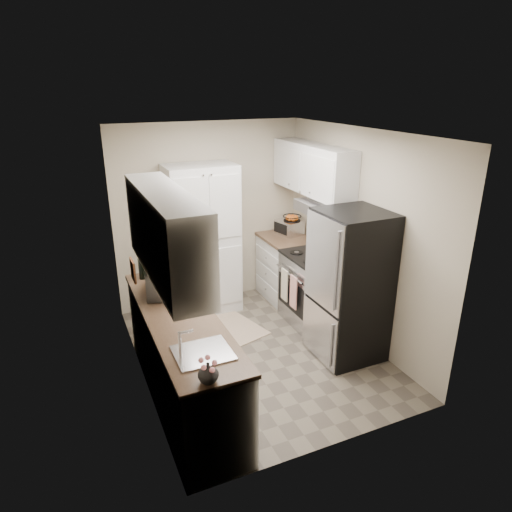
{
  "coord_description": "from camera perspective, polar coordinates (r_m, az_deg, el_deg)",
  "views": [
    {
      "loc": [
        -1.87,
        -4.19,
        2.95
      ],
      "look_at": [
        0.05,
        0.15,
        1.15
      ],
      "focal_mm": 32.0,
      "sensor_mm": 36.0,
      "label": 1
    }
  ],
  "objects": [
    {
      "name": "countertop_right",
      "position": [
        6.43,
        3.88,
        2.17
      ],
      "size": [
        0.63,
        0.83,
        0.04
      ],
      "primitive_type": "cube",
      "color": "brown",
      "rests_on": "base_cabinet_right"
    },
    {
      "name": "toaster_oven",
      "position": [
        6.54,
        4.19,
        3.61
      ],
      "size": [
        0.35,
        0.41,
        0.2
      ],
      "primitive_type": "cube",
      "rotation": [
        0.0,
        0.0,
        0.23
      ],
      "color": "silver",
      "rests_on": "countertop_right"
    },
    {
      "name": "countertop_left",
      "position": [
        4.37,
        -9.54,
        -7.48
      ],
      "size": [
        0.63,
        2.33,
        0.04
      ],
      "primitive_type": "cube",
      "color": "brown",
      "rests_on": "base_cabinet_left"
    },
    {
      "name": "microwave",
      "position": [
        4.77,
        -11.01,
        -2.83
      ],
      "size": [
        0.52,
        0.63,
        0.3
      ],
      "primitive_type": "imported",
      "rotation": [
        0.0,
        0.0,
        1.24
      ],
      "color": "#BCBBC0",
      "rests_on": "countertop_left"
    },
    {
      "name": "ground",
      "position": [
        5.45,
        0.13,
        -11.93
      ],
      "size": [
        3.2,
        3.2,
        0.0
      ],
      "primitive_type": "plane",
      "color": "#665B4C",
      "rests_on": "ground"
    },
    {
      "name": "wine_bottle",
      "position": [
        5.16,
        -14.1,
        -1.25
      ],
      "size": [
        0.08,
        0.08,
        0.3
      ],
      "primitive_type": "cylinder",
      "color": "black",
      "rests_on": "countertop_left"
    },
    {
      "name": "pantry_cabinet",
      "position": [
        6.07,
        -6.66,
        1.94
      ],
      "size": [
        0.9,
        0.55,
        2.0
      ],
      "primitive_type": "cube",
      "color": "silver",
      "rests_on": "ground"
    },
    {
      "name": "refrigerator",
      "position": [
        5.16,
        11.63,
        -3.68
      ],
      "size": [
        0.7,
        0.72,
        1.7
      ],
      "primitive_type": "cube",
      "color": "#B7B7BC",
      "rests_on": "ground"
    },
    {
      "name": "cutting_board",
      "position": [
        5.29,
        -12.83,
        -0.76
      ],
      "size": [
        0.06,
        0.21,
        0.26
      ],
      "primitive_type": "cube",
      "rotation": [
        0.0,
        0.0,
        -0.19
      ],
      "color": "#508B35",
      "rests_on": "countertop_left"
    },
    {
      "name": "flower_vase",
      "position": [
        3.4,
        -5.99,
        -14.3
      ],
      "size": [
        0.17,
        0.17,
        0.16
      ],
      "primitive_type": "imported",
      "rotation": [
        0.0,
        0.0,
        -0.15
      ],
      "color": "beige",
      "rests_on": "countertop_left"
    },
    {
      "name": "base_cabinet_right",
      "position": [
        6.59,
        3.78,
        -1.62
      ],
      "size": [
        0.6,
        0.8,
        0.88
      ],
      "primitive_type": "cube",
      "color": "silver",
      "rests_on": "ground"
    },
    {
      "name": "fruit_basket",
      "position": [
        6.49,
        4.53,
        4.91
      ],
      "size": [
        0.27,
        0.27,
        0.11
      ],
      "primitive_type": null,
      "rotation": [
        0.0,
        0.0,
        0.02
      ],
      "color": "orange",
      "rests_on": "toaster_oven"
    },
    {
      "name": "room_shell",
      "position": [
        4.76,
        -0.0,
        4.66
      ],
      "size": [
        2.64,
        3.24,
        2.52
      ],
      "color": "#B5A992",
      "rests_on": "ground"
    },
    {
      "name": "base_cabinet_left",
      "position": [
        4.6,
        -9.19,
        -12.53
      ],
      "size": [
        0.6,
        2.3,
        0.88
      ],
      "primitive_type": "cube",
      "color": "silver",
      "rests_on": "ground"
    },
    {
      "name": "electric_range",
      "position": [
        5.93,
        7.23,
        -3.99
      ],
      "size": [
        0.71,
        0.78,
        1.13
      ],
      "color": "#B7B7BC",
      "rests_on": "ground"
    },
    {
      "name": "kitchen_mat",
      "position": [
        5.96,
        -2.95,
        -8.81
      ],
      "size": [
        0.77,
        1.0,
        0.01
      ],
      "primitive_type": "cube",
      "rotation": [
        0.0,
        0.0,
        0.27
      ],
      "color": "tan",
      "rests_on": "ground"
    }
  ]
}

